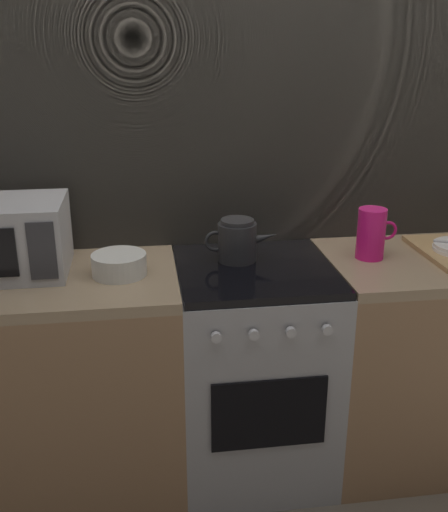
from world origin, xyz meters
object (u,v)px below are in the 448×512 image
object	(u,v)px
mixing_bowl	(119,264)
stove_unit	(253,370)
pitcher	(372,234)
microwave	(2,238)
kettle	(237,240)

from	to	relation	value
mixing_bowl	stove_unit	bearing A→B (deg)	0.70
stove_unit	pitcher	distance (m)	0.72
microwave	pitcher	size ratio (longest dim) A/B	2.30
stove_unit	pitcher	world-z (taller)	pitcher
mixing_bowl	kettle	bearing A→B (deg)	11.10
stove_unit	mixing_bowl	xyz separation A→B (m)	(-0.51, -0.01, 0.49)
kettle	pitcher	distance (m)	0.52
kettle	mixing_bowl	world-z (taller)	kettle
kettle	microwave	bearing A→B (deg)	-179.62
kettle	pitcher	size ratio (longest dim) A/B	1.42
pitcher	microwave	bearing A→B (deg)	178.36
stove_unit	kettle	world-z (taller)	kettle
microwave	kettle	size ratio (longest dim) A/B	1.62
microwave	pitcher	world-z (taller)	microwave
pitcher	kettle	bearing A→B (deg)	175.00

